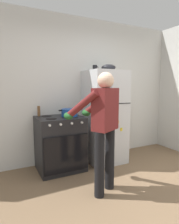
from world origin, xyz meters
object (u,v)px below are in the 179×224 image
(person_cook, at_px, (102,122))
(red_pot, at_px, (70,113))
(stove_range, at_px, (60,143))
(mixing_bowl, at_px, (109,68))
(coffee_mug, at_px, (95,68))
(pepper_mill, at_px, (39,111))
(refrigerator, at_px, (104,117))

(person_cook, xyz_separation_m, red_pot, (-0.12, 0.89, 0.02))
(stove_range, xyz_separation_m, person_cook, (0.28, -0.93, 0.51))
(stove_range, bearing_deg, mixing_bowl, 0.62)
(coffee_mug, height_order, mixing_bowl, mixing_bowl)
(red_pot, bearing_deg, person_cook, -82.19)
(pepper_mill, bearing_deg, stove_range, -35.04)
(mixing_bowl, bearing_deg, pepper_mill, 170.95)
(refrigerator, xyz_separation_m, person_cook, (-0.59, -0.94, 0.11))
(stove_range, height_order, person_cook, person_cook)
(person_cook, bearing_deg, red_pot, 97.81)
(coffee_mug, distance_m, mixing_bowl, 0.26)
(pepper_mill, relative_size, mixing_bowl, 0.66)
(coffee_mug, bearing_deg, pepper_mill, 171.45)
(refrigerator, bearing_deg, pepper_mill, 170.33)
(coffee_mug, height_order, pepper_mill, coffee_mug)
(person_cook, xyz_separation_m, coffee_mug, (0.42, 0.99, 0.79))
(pepper_mill, distance_m, mixing_bowl, 1.48)
(mixing_bowl, bearing_deg, red_pot, -176.40)
(stove_range, relative_size, person_cook, 0.57)
(person_cook, bearing_deg, coffee_mug, 67.16)
(refrigerator, height_order, stove_range, refrigerator)
(stove_range, relative_size, red_pot, 2.45)
(pepper_mill, bearing_deg, person_cook, -62.92)
(person_cook, relative_size, pepper_mill, 9.23)
(refrigerator, xyz_separation_m, pepper_mill, (-1.18, 0.20, 0.15))
(stove_range, distance_m, red_pot, 0.55)
(mixing_bowl, bearing_deg, coffee_mug, 169.01)
(refrigerator, bearing_deg, stove_range, -179.34)
(refrigerator, height_order, pepper_mill, refrigerator)
(stove_range, xyz_separation_m, red_pot, (0.16, -0.04, 0.53))
(refrigerator, xyz_separation_m, mixing_bowl, (0.08, 0.00, 0.91))
(red_pot, relative_size, coffee_mug, 3.35)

